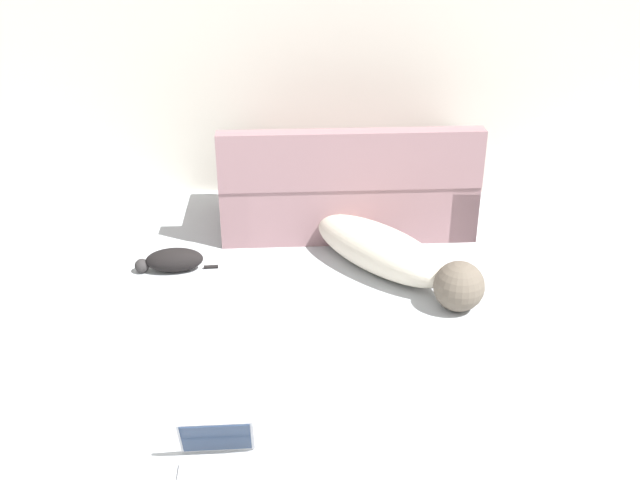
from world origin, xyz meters
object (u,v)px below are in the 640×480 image
dog (393,255)px  laptop_open (216,455)px  cat (172,260)px  couch (346,190)px

dog → laptop_open: (-0.90, -1.77, -0.08)m
cat → laptop_open: (0.56, -1.82, -0.00)m
couch → dog: (0.29, -0.83, -0.12)m
couch → dog: 0.89m
dog → laptop_open: dog is taller
cat → laptop_open: size_ratio=1.55×
couch → dog: size_ratio=1.39×
cat → laptop_open: bearing=99.6°
couch → laptop_open: couch is taller
dog → laptop_open: size_ratio=3.83×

